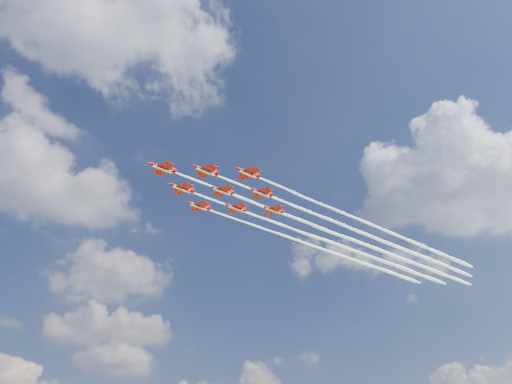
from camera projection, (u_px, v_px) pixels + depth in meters
jet_lead at (325, 230)px, 181.45m from camera, size 136.76×37.01×2.36m
jet_row2_port at (359, 231)px, 182.65m from camera, size 136.76×37.01×2.36m
jet_row2_starb at (332, 243)px, 191.70m from camera, size 136.76×37.01×2.36m
jet_row3_port at (392, 233)px, 183.85m from camera, size 136.76×37.01×2.36m
jet_row3_centre at (364, 244)px, 192.90m from camera, size 136.76×37.01×2.36m
jet_row3_starb at (338, 255)px, 201.95m from camera, size 136.76×37.01×2.36m
jet_row4_port at (395, 246)px, 194.10m from camera, size 136.76×37.01×2.36m
jet_row4_starb at (368, 256)px, 203.15m from camera, size 136.76×37.01×2.36m
jet_tail at (398, 257)px, 204.35m from camera, size 136.76×37.01×2.36m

